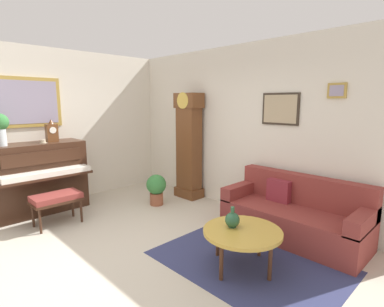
% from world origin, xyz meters
% --- Properties ---
extents(ground_plane, '(6.40, 6.00, 0.10)m').
position_xyz_m(ground_plane, '(0.00, 0.00, -0.05)').
color(ground_plane, beige).
extents(wall_left, '(0.13, 4.90, 2.80)m').
position_xyz_m(wall_left, '(-2.60, -0.01, 1.41)').
color(wall_left, silver).
rests_on(wall_left, ground_plane).
extents(wall_back, '(5.30, 0.13, 2.80)m').
position_xyz_m(wall_back, '(0.01, 2.40, 1.40)').
color(wall_back, silver).
rests_on(wall_back, ground_plane).
extents(area_rug, '(2.10, 1.50, 0.01)m').
position_xyz_m(area_rug, '(1.22, 0.93, 0.00)').
color(area_rug, navy).
rests_on(area_rug, ground_plane).
extents(piano, '(0.87, 1.44, 1.18)m').
position_xyz_m(piano, '(-2.23, -0.22, 0.60)').
color(piano, '#3D2316').
rests_on(piano, ground_plane).
extents(piano_bench, '(0.42, 0.70, 0.48)m').
position_xyz_m(piano_bench, '(-1.46, -0.24, 0.41)').
color(piano_bench, '#3D2316').
rests_on(piano_bench, ground_plane).
extents(grandfather_clock, '(0.52, 0.34, 2.03)m').
position_xyz_m(grandfather_clock, '(-1.05, 2.14, 0.96)').
color(grandfather_clock, brown).
rests_on(grandfather_clock, ground_plane).
extents(couch, '(1.90, 0.80, 0.84)m').
position_xyz_m(couch, '(1.26, 1.94, 0.31)').
color(couch, maroon).
rests_on(couch, ground_plane).
extents(coffee_table, '(0.88, 0.88, 0.45)m').
position_xyz_m(coffee_table, '(1.22, 0.79, 0.42)').
color(coffee_table, gold).
rests_on(coffee_table, ground_plane).
extents(mantel_clock, '(0.13, 0.18, 0.38)m').
position_xyz_m(mantel_clock, '(-2.23, 0.03, 1.36)').
color(mantel_clock, brown).
rests_on(mantel_clock, piano).
extents(flower_vase, '(0.26, 0.26, 0.58)m').
position_xyz_m(flower_vase, '(-2.23, -0.72, 1.50)').
color(flower_vase, silver).
rests_on(flower_vase, piano).
extents(teacup, '(0.12, 0.12, 0.06)m').
position_xyz_m(teacup, '(-2.13, -0.14, 1.21)').
color(teacup, beige).
rests_on(teacup, piano).
extents(green_jug, '(0.17, 0.17, 0.24)m').
position_xyz_m(green_jug, '(1.09, 0.77, 0.54)').
color(green_jug, '#234C33').
rests_on(green_jug, coffee_table).
extents(potted_plant, '(0.36, 0.36, 0.56)m').
position_xyz_m(potted_plant, '(-1.12, 1.39, 0.32)').
color(potted_plant, '#935138').
rests_on(potted_plant, ground_plane).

